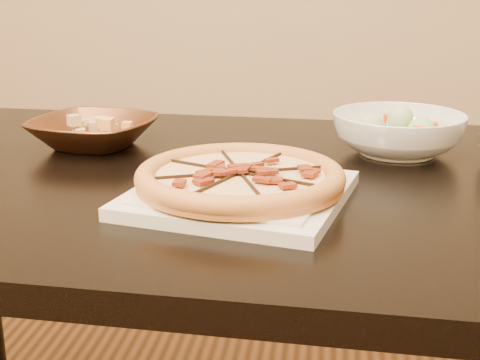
# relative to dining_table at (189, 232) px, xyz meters

# --- Properties ---
(dining_table) EXTENTS (1.37, 0.91, 0.75)m
(dining_table) POSITION_rel_dining_table_xyz_m (0.00, 0.00, 0.00)
(dining_table) COLOR black
(dining_table) RESTS_ON floor
(plate) EXTENTS (0.33, 0.33, 0.02)m
(plate) POSITION_rel_dining_table_xyz_m (0.11, -0.14, 0.12)
(plate) COLOR beige
(plate) RESTS_ON dining_table
(pizza) EXTENTS (0.29, 0.29, 0.03)m
(pizza) POSITION_rel_dining_table_xyz_m (0.11, -0.14, 0.14)
(pizza) COLOR gold
(pizza) RESTS_ON plate
(bronze_bowl) EXTENTS (0.25, 0.25, 0.05)m
(bronze_bowl) POSITION_rel_dining_table_xyz_m (-0.20, 0.13, 0.13)
(bronze_bowl) COLOR brown
(bronze_bowl) RESTS_ON dining_table
(mixed_dish) EXTENTS (0.08, 0.10, 0.03)m
(mixed_dish) POSITION_rel_dining_table_xyz_m (-0.20, 0.13, 0.17)
(mixed_dish) COLOR tan
(mixed_dish) RESTS_ON bronze_bowl
(salad_bowl) EXTENTS (0.25, 0.25, 0.07)m
(salad_bowl) POSITION_rel_dining_table_xyz_m (0.34, 0.15, 0.14)
(salad_bowl) COLOR white
(salad_bowl) RESTS_ON dining_table
(salad) EXTENTS (0.09, 0.12, 0.04)m
(salad) POSITION_rel_dining_table_xyz_m (0.34, 0.15, 0.20)
(salad) COLOR #A2BE88
(salad) RESTS_ON salad_bowl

